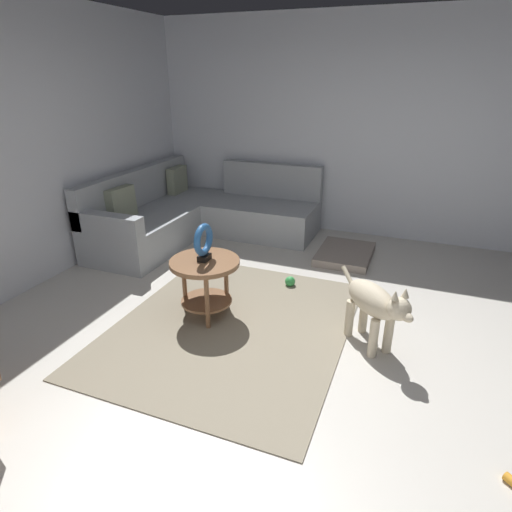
% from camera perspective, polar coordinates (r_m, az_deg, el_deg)
% --- Properties ---
extents(ground_plane, '(6.00, 6.00, 0.10)m').
position_cam_1_polar(ground_plane, '(3.46, 6.71, -13.45)').
color(ground_plane, beige).
extents(wall_right, '(0.12, 6.00, 2.70)m').
position_cam_1_polar(wall_right, '(5.71, 15.55, 15.87)').
color(wall_right, silver).
rests_on(wall_right, ground_plane).
extents(area_rug, '(2.30, 1.90, 0.01)m').
position_cam_1_polar(area_rug, '(3.73, -3.16, -9.19)').
color(area_rug, gray).
rests_on(area_rug, ground_plane).
extents(sectional_couch, '(2.20, 2.25, 0.88)m').
position_cam_1_polar(sectional_couch, '(5.66, -7.73, 5.39)').
color(sectional_couch, '#9EA3A8').
rests_on(sectional_couch, ground_plane).
extents(side_table, '(0.60, 0.60, 0.54)m').
position_cam_1_polar(side_table, '(3.71, -6.79, -2.31)').
color(side_table, brown).
rests_on(side_table, ground_plane).
extents(torus_sculpture, '(0.28, 0.08, 0.33)m').
position_cam_1_polar(torus_sculpture, '(3.59, -7.01, 1.93)').
color(torus_sculpture, black).
rests_on(torus_sculpture, side_table).
extents(dog_bed_mat, '(0.80, 0.60, 0.09)m').
position_cam_1_polar(dog_bed_mat, '(5.13, 11.77, 0.26)').
color(dog_bed_mat, gray).
rests_on(dog_bed_mat, ground_plane).
extents(dog, '(0.64, 0.63, 0.63)m').
position_cam_1_polar(dog, '(3.41, 15.55, -6.24)').
color(dog, beige).
rests_on(dog, ground_plane).
extents(dog_toy_ball, '(0.10, 0.10, 0.10)m').
position_cam_1_polar(dog_toy_ball, '(4.37, 4.56, -3.39)').
color(dog_toy_ball, green).
rests_on(dog_toy_ball, ground_plane).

